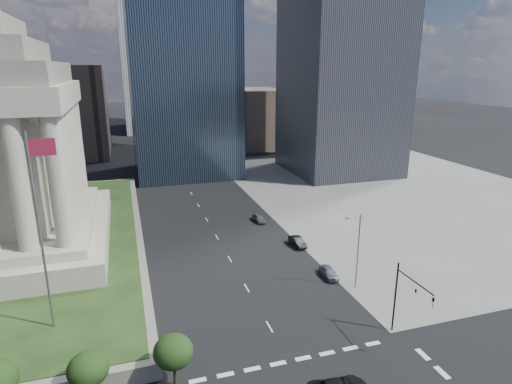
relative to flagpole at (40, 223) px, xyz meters
name	(u,v)px	position (x,y,z in m)	size (l,w,h in m)	color
ground	(177,168)	(21.83, 76.00, -13.11)	(500.00, 500.00, 0.00)	black
sidewalk_ne	(404,193)	(67.83, 36.00, -13.10)	(68.00, 90.00, 0.03)	slate
flagpole	(40,223)	(0.00, 0.00, 0.00)	(2.52, 0.24, 20.00)	slate
midrise_glass	(181,56)	(23.83, 71.00, 16.89)	(26.00, 26.00, 60.00)	black
building_filler_ne	(254,117)	(53.83, 106.00, -3.11)	(20.00, 30.00, 20.00)	brown
building_filler_nw	(67,111)	(-8.17, 106.00, 0.89)	(24.00, 30.00, 28.00)	brown
traffic_signal_ne	(407,295)	(34.33, -10.30, -7.86)	(0.30, 5.74, 8.00)	black
street_lamp_north	(357,247)	(35.16, 1.00, -7.45)	(2.13, 0.22, 10.00)	slate
parked_sedan_near	(329,272)	(33.33, 4.59, -12.42)	(1.64, 4.09, 1.39)	gray
parked_sedan_mid	(297,242)	(33.33, 15.64, -12.42)	(4.22, 1.47, 1.39)	black
parked_sedan_far	(259,218)	(30.83, 28.02, -12.44)	(3.94, 1.58, 1.34)	#54565B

